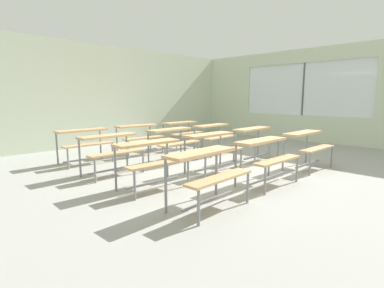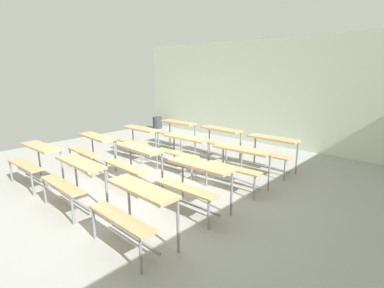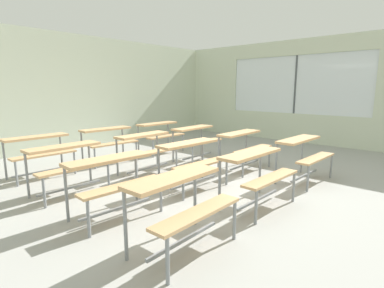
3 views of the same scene
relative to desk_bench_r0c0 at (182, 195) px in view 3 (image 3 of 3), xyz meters
The scene contains 15 objects.
ground 2.32m from the desk_bench_r0c0, 36.90° to the left, with size 10.00×9.00×0.05m, color #9E9E99.
wall_back 6.19m from the desk_bench_r0c0, 72.94° to the left, with size 10.00×0.12×3.00m, color beige.
wall_right 6.96m from the desk_bench_r0c0, 10.14° to the left, with size 0.12×9.00×3.00m.
desk_bench_r0c0 is the anchor object (origin of this frame).
desk_bench_r0c1 1.48m from the desk_bench_r0c0, ahead, with size 1.11×0.61×0.74m.
desk_bench_r0c2 3.04m from the desk_bench_r0c0, ahead, with size 1.12×0.62×0.74m.
desk_bench_r1c0 1.17m from the desk_bench_r0c0, 90.13° to the left, with size 1.13×0.64×0.74m.
desk_bench_r1c1 1.89m from the desk_bench_r0c0, 38.69° to the left, with size 1.13×0.64×0.74m.
desk_bench_r1c2 3.21m from the desk_bench_r0c0, 21.56° to the left, with size 1.11×0.60×0.74m.
desk_bench_r2c0 2.40m from the desk_bench_r0c0, 90.15° to the left, with size 1.11×0.60×0.74m.
desk_bench_r2c1 2.87m from the desk_bench_r0c0, 57.48° to the left, with size 1.12×0.62×0.74m.
desk_bench_r2c2 3.81m from the desk_bench_r0c0, 39.12° to the left, with size 1.12×0.64×0.74m.
desk_bench_r3c0 3.67m from the desk_bench_r0c0, 88.90° to the left, with size 1.10×0.60×0.74m.
desk_bench_r3c1 3.99m from the desk_bench_r0c0, 67.47° to the left, with size 1.13×0.64×0.74m.
desk_bench_r3c2 4.67m from the desk_bench_r0c0, 50.68° to the left, with size 1.10×0.59×0.74m.
Camera 3 is at (-3.80, -3.30, 1.60)m, focal length 28.00 mm.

